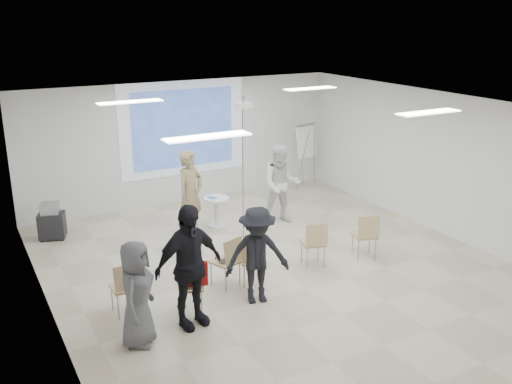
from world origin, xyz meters
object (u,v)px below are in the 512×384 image
chair_right_inner (315,241)px  audience_mid (257,249)px  player_left (190,189)px  chair_right_far (366,233)px  chair_far_left (126,284)px  chair_center (252,257)px  audience_left (188,258)px  flipchart_easel (306,141)px  pedestal_table (217,210)px  audience_outer (136,288)px  player_right (281,180)px  chair_left_mid (190,284)px  laptop (225,259)px  chair_left_inner (229,258)px  av_cart (52,222)px

chair_right_inner → audience_mid: audience_mid is taller
player_left → chair_right_far: size_ratio=2.34×
audience_mid → chair_far_left: bearing=177.2°
chair_center → audience_left: size_ratio=0.39×
chair_right_far → flipchart_easel: (1.53, 4.43, 0.76)m
pedestal_table → audience_outer: audience_outer is taller
chair_center → player_right: bearing=62.7°
chair_right_inner → player_right: bearing=88.7°
chair_left_mid → chair_center: size_ratio=0.96×
player_right → laptop: player_right is taller
chair_center → audience_mid: size_ratio=0.47×
chair_left_mid → audience_mid: (1.10, -0.18, 0.44)m
pedestal_table → flipchart_easel: 3.73m
pedestal_table → chair_left_inner: size_ratio=0.79×
player_right → chair_left_mid: player_right is taller
laptop → audience_left: size_ratio=0.15×
player_right → chair_right_inner: size_ratio=2.23×
chair_far_left → chair_right_far: 4.65m
player_left → chair_far_left: player_left is taller
pedestal_table → audience_left: size_ratio=0.33×
chair_right_far → flipchart_easel: flipchart_easel is taller
player_right → chair_center: bearing=-106.9°
chair_right_inner → chair_right_far: chair_right_far is taller
audience_left → player_right: bearing=30.8°
player_right → laptop: 3.35m
chair_far_left → player_left: bearing=49.1°
player_left → chair_far_left: bearing=-157.2°
player_right → audience_left: audience_left is taller
chair_left_inner → audience_mid: size_ratio=0.50×
chair_left_inner → flipchart_easel: (4.36, 4.24, 0.75)m
pedestal_table → player_left: (-0.71, -0.27, 0.67)m
chair_center → audience_left: audience_left is taller
flipchart_easel → av_cart: 6.71m
pedestal_table → chair_far_left: 4.05m
chair_left_inner → audience_outer: bearing=-174.0°
chair_far_left → audience_left: (0.76, -0.75, 0.58)m
chair_left_mid → av_cart: size_ratio=1.06×
chair_center → chair_right_inner: (1.36, 0.09, 0.01)m
laptop → av_cart: (-2.24, 3.69, -0.14)m
chair_right_inner → pedestal_table: bearing=119.2°
audience_left → flipchart_easel: audience_left is taller
laptop → flipchart_easel: bearing=-157.1°
pedestal_table → audience_left: bearing=-120.5°
chair_far_left → audience_mid: bearing=-17.3°
chair_far_left → player_right: bearing=28.4°
player_right → chair_right_far: 2.57m
player_left → chair_left_mid: player_left is taller
chair_right_far → laptop: 2.87m
chair_right_far → laptop: size_ratio=2.67×
player_left → flipchart_easel: (4.01, 1.74, 0.23)m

